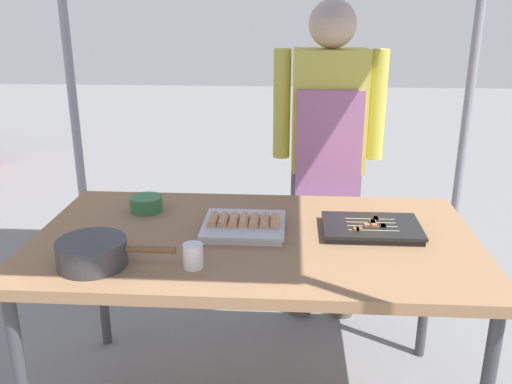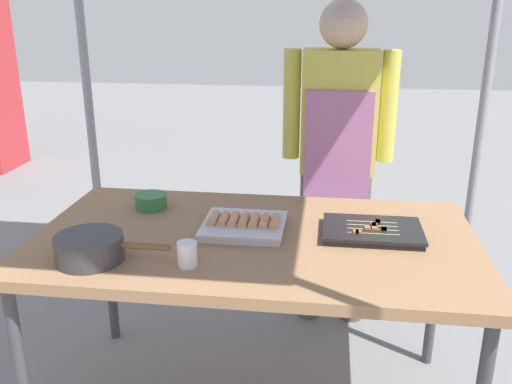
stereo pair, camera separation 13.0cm
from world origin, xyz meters
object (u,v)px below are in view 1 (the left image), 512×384
Objects in this scene: drink_cup_near_edge at (193,256)px; vendor_woman at (328,142)px; stall_table at (255,249)px; tray_grilled_sausages at (244,225)px; tray_meat_skewers at (371,228)px; cooking_wok at (93,252)px; condiment_bowl at (146,204)px.

drink_cup_near_edge is 1.11m from vendor_woman.
stall_table is 19.76× the size of drink_cup_near_edge.
drink_cup_near_edge is at bearing 64.34° from vendor_woman.
drink_cup_near_edge reaches higher than stall_table.
tray_grilled_sausages is 3.73× the size of drink_cup_near_edge.
cooking_wok is at bearing -160.45° from tray_meat_skewers.
tray_grilled_sausages is 0.78m from vendor_woman.
tray_meat_skewers is 0.23× the size of vendor_woman.
vendor_woman reaches higher than condiment_bowl.
condiment_bowl is at bearing 154.02° from stall_table.
drink_cup_near_edge is (-0.60, -0.32, 0.02)m from tray_meat_skewers.
tray_meat_skewers is (0.42, 0.06, 0.07)m from stall_table.
tray_meat_skewers is 0.69m from drink_cup_near_edge.
drink_cup_near_edge is (0.28, -0.49, 0.01)m from condiment_bowl.
condiment_bowl is at bearing 119.55° from drink_cup_near_edge.
condiment_bowl is 0.08× the size of vendor_woman.
stall_table is at bearing 56.17° from drink_cup_near_edge.
tray_grilled_sausages is at bearing -178.26° from tray_meat_skewers.
condiment_bowl is 1.62× the size of drink_cup_near_edge.
tray_grilled_sausages is at bearing 34.50° from cooking_wok.
stall_table is 0.81m from vendor_woman.
cooking_wok reaches higher than tray_meat_skewers.
cooking_wok is 1.28m from vendor_woman.
cooking_wok is 4.74× the size of drink_cup_near_edge.
tray_meat_skewers is at bearing 28.26° from drink_cup_near_edge.
drink_cup_near_edge is (-0.18, -0.27, 0.09)m from stall_table.
cooking_wok is at bearing 51.23° from vendor_woman.
tray_grilled_sausages is at bearing -23.54° from condiment_bowl.
stall_table is at bearing -172.33° from tray_meat_skewers.
tray_meat_skewers is at bearing 1.74° from tray_grilled_sausages.
tray_grilled_sausages is at bearing 135.89° from stall_table.
tray_grilled_sausages is at bearing 66.49° from drink_cup_near_edge.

